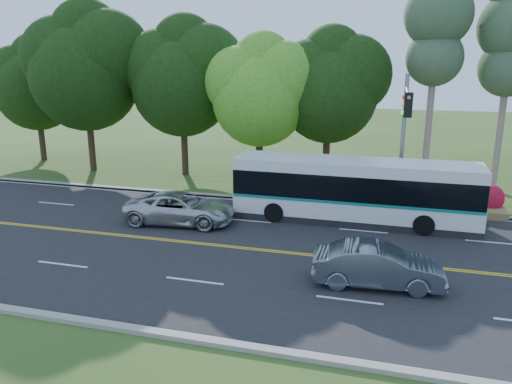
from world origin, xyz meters
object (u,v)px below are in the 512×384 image
(transit_bus, at_px, (354,191))
(suv, at_px, (180,208))
(sedan, at_px, (378,266))
(traffic_signal, at_px, (404,126))

(transit_bus, xyz_separation_m, suv, (-8.01, -2.45, -0.76))
(transit_bus, height_order, sedan, transit_bus)
(sedan, xyz_separation_m, suv, (-9.45, 4.50, -0.02))
(transit_bus, bearing_deg, traffic_signal, 15.43)
(traffic_signal, xyz_separation_m, sedan, (-0.67, -7.52, -3.91))
(traffic_signal, distance_m, transit_bus, 3.84)
(traffic_signal, distance_m, suv, 11.26)
(sedan, bearing_deg, transit_bus, 6.91)
(transit_bus, bearing_deg, suv, -162.62)
(suv, bearing_deg, transit_bus, -78.38)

